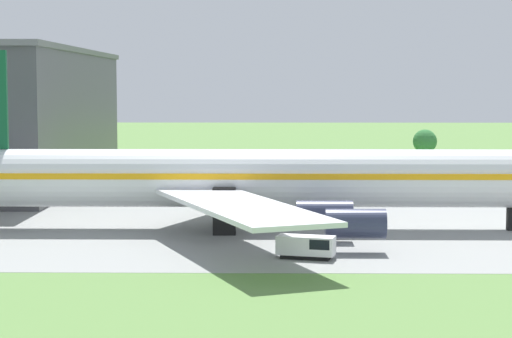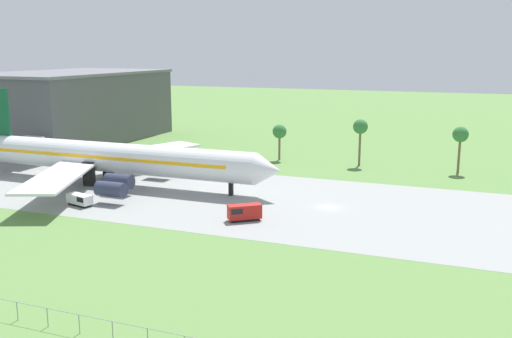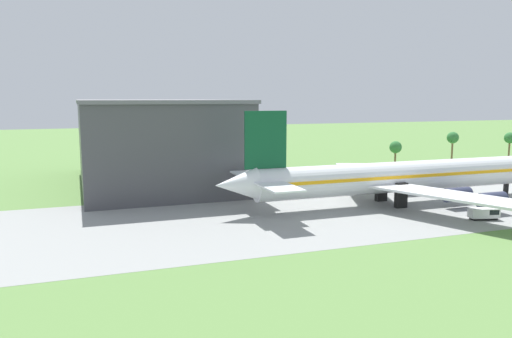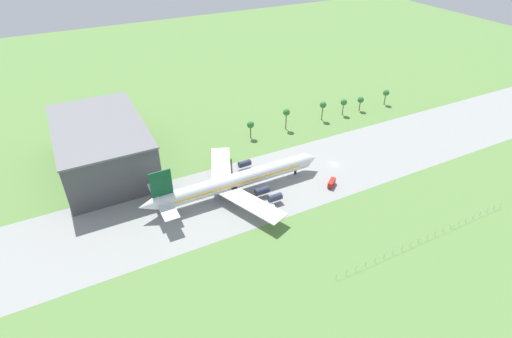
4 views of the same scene
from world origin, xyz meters
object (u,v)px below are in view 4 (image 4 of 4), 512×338
object	(u,v)px
baggage_tug	(331,183)
catering_van	(269,209)
jet_airliner	(235,181)
terminal_building	(102,146)
no_stopping_sign	(454,226)

from	to	relation	value
baggage_tug	catering_van	bearing A→B (deg)	-175.91
jet_airliner	baggage_tug	size ratio (longest dim) A/B	13.95
baggage_tug	terminal_building	bearing A→B (deg)	144.28
jet_airliner	terminal_building	xyz separation A→B (m)	(-44.00, 44.11, 5.10)
jet_airliner	terminal_building	size ratio (longest dim) A/B	1.29
jet_airliner	no_stopping_sign	world-z (taller)	jet_airliner
no_stopping_sign	jet_airliner	bearing A→B (deg)	137.64
terminal_building	jet_airliner	bearing A→B (deg)	-45.07
catering_van	terminal_building	bearing A→B (deg)	129.46
catering_van	baggage_tug	bearing A→B (deg)	4.09
no_stopping_sign	baggage_tug	bearing A→B (deg)	120.20
baggage_tug	catering_van	size ratio (longest dim) A/B	1.02
baggage_tug	terminal_building	world-z (taller)	terminal_building
no_stopping_sign	terminal_building	bearing A→B (deg)	136.49
no_stopping_sign	terminal_building	distance (m)	147.03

